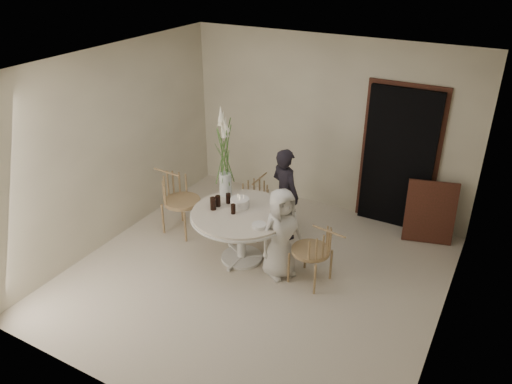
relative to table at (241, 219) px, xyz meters
The scene contains 18 objects.
ground 0.75m from the table, 35.54° to the right, with size 4.50×4.50×0.00m, color beige.
room_shell 1.09m from the table, 35.54° to the right, with size 4.50×4.50×4.50m.
doorway 2.49m from the table, 52.29° to the left, with size 1.00×0.10×2.10m, color black.
door_trim 2.53m from the table, 52.85° to the left, with size 1.12×0.03×2.22m, color #58251E.
table is the anchor object (origin of this frame).
picture_frame 2.70m from the table, 39.11° to the left, with size 0.68×0.05×0.91m, color #58251E.
chair_far 0.79m from the table, 104.72° to the left, with size 0.47×0.50×0.82m.
chair_right 1.12m from the table, ahead, with size 0.54×0.51×0.84m.
chair_left 1.27m from the table, behind, with size 0.58×0.54×0.92m.
girl 0.86m from the table, 74.17° to the left, with size 0.50×0.33×1.36m, color black.
boy 0.61m from the table, ahead, with size 0.59×0.39×1.22m, color silver.
birthday_cake 0.22m from the table, 127.32° to the left, with size 0.25×0.25×0.17m.
cola_tumbler_a 0.40m from the table, behind, with size 0.07×0.07×0.15m, color black.
cola_tumbler_b 0.21m from the table, 127.97° to the right, with size 0.06×0.06×0.13m, color black.
cola_tumbler_c 0.42m from the table, 161.34° to the right, with size 0.08×0.08×0.17m, color black.
cola_tumbler_d 0.35m from the table, 155.23° to the left, with size 0.07×0.07×0.14m, color black.
plate_stack 0.47m from the table, 29.80° to the right, with size 0.18×0.18×0.04m, color white.
flower_vase 0.87m from the table, 143.32° to the left, with size 0.17×0.17×1.26m.
Camera 1 is at (2.55, -4.59, 3.92)m, focal length 35.00 mm.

